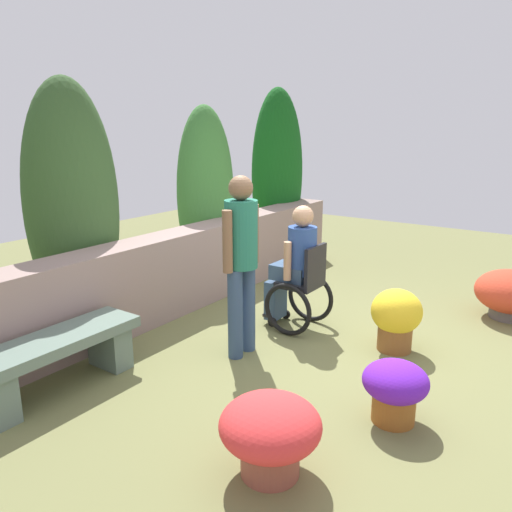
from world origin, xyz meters
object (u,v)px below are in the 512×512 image
Objects in this scene: person_in_wheelchair at (297,272)px; flower_pot_red_accent at (396,317)px; flower_pot_purple_near at (511,294)px; stone_bench at (56,355)px; person_standing_companion at (241,255)px; flower_pot_terracotta_by_wall at (395,388)px; flower_pot_small_foreground at (270,431)px.

person_in_wheelchair reaches higher than flower_pot_red_accent.
person_in_wheelchair is 2.46m from flower_pot_purple_near.
stone_bench is 0.84× the size of person_standing_companion.
person_standing_companion is (-0.85, 0.10, 0.35)m from person_in_wheelchair.
person_standing_companion is 3.20m from flower_pot_purple_near.
flower_pot_red_accent is (1.18, 0.42, 0.07)m from flower_pot_terracotta_by_wall.
flower_pot_purple_near is at bearing -26.17° from flower_pot_red_accent.
flower_pot_small_foreground is (0.15, -1.98, -0.01)m from stone_bench.
person_standing_companion reaches higher than flower_pot_small_foreground.
flower_pot_small_foreground is (-1.00, 0.43, 0.03)m from flower_pot_terracotta_by_wall.
flower_pot_small_foreground is (-1.27, -1.16, -0.68)m from person_standing_companion.
stone_bench is 2.22× the size of flower_pot_small_foreground.
flower_pot_terracotta_by_wall is at bearing -160.32° from flower_pot_red_accent.
flower_pot_small_foreground is at bearing -161.15° from person_in_wheelchair.
flower_pot_purple_near is at bearing -56.49° from person_in_wheelchair.
flower_pot_red_accent is (0.06, -1.07, -0.29)m from person_in_wheelchair.
flower_pot_red_accent is at bearing -40.15° from stone_bench.
flower_pot_purple_near is at bearing -35.00° from stone_bench.
person_standing_companion is 2.77× the size of flower_pot_red_accent.
flower_pot_red_accent reaches higher than flower_pot_terracotta_by_wall.
person_standing_companion is at bearing 141.95° from flower_pot_purple_near.
flower_pot_red_accent reaches higher than stone_bench.
flower_pot_purple_near reaches higher than flower_pot_small_foreground.
person_standing_companion is at bearing -29.75° from stone_bench.
flower_pot_purple_near is 1.21× the size of flower_pot_small_foreground.
flower_pot_purple_near is (1.61, -1.83, -0.34)m from person_in_wheelchair.
person_standing_companion is (1.42, -0.82, 0.67)m from stone_bench.
person_standing_companion reaches higher than flower_pot_red_accent.
person_in_wheelchair is (2.27, -0.92, 0.31)m from stone_bench.
stone_bench is at bearing 94.20° from flower_pot_small_foreground.
flower_pot_small_foreground reaches higher than stone_bench.
flower_pot_terracotta_by_wall is (1.15, -2.41, -0.04)m from stone_bench.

